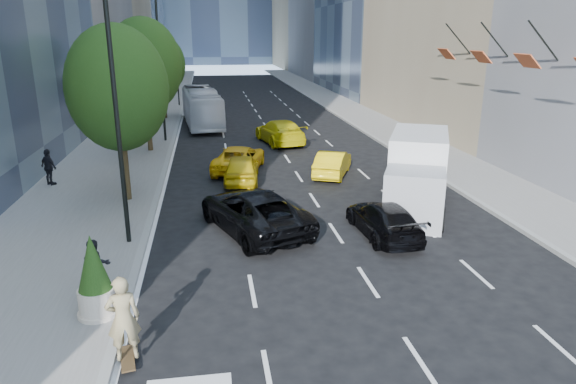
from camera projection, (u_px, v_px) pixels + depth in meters
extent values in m
plane|color=black|center=(336.00, 284.00, 15.32)|extent=(160.00, 160.00, 0.00)
cube|color=slate|center=(142.00, 123.00, 42.28)|extent=(6.00, 120.00, 0.15)
cube|color=slate|center=(364.00, 117.00, 45.08)|extent=(4.00, 120.00, 0.15)
cylinder|color=black|center=(115.00, 98.00, 16.61)|extent=(0.16, 0.16, 10.00)
cylinder|color=black|center=(160.00, 65.00, 33.60)|extent=(0.16, 0.16, 10.00)
cylinder|color=#322613|center=(125.00, 164.00, 22.25)|extent=(0.30, 0.30, 3.15)
ellipsoid|color=#1A3B10|center=(118.00, 88.00, 21.28)|extent=(4.20, 4.20, 5.25)
cylinder|color=#322613|center=(149.00, 123.00, 31.65)|extent=(0.30, 0.30, 3.38)
ellipsoid|color=#1A3B10|center=(144.00, 65.00, 30.61)|extent=(4.50, 4.50, 5.62)
cylinder|color=#322613|center=(164.00, 101.00, 43.98)|extent=(0.30, 0.30, 2.93)
ellipsoid|color=#1A3B10|center=(162.00, 64.00, 43.08)|extent=(3.90, 3.90, 4.88)
cylinder|color=black|center=(178.00, 79.00, 51.31)|extent=(0.14, 0.14, 5.20)
imported|color=black|center=(177.00, 63.00, 50.83)|extent=(2.48, 0.53, 1.00)
cylinder|color=black|center=(543.00, 41.00, 22.48)|extent=(1.75, 0.08, 1.75)
cube|color=#B34D29|center=(527.00, 61.00, 22.63)|extent=(0.64, 1.30, 0.64)
cylinder|color=black|center=(495.00, 40.00, 26.25)|extent=(1.75, 0.08, 1.75)
cube|color=#B34D29|center=(481.00, 57.00, 26.41)|extent=(0.64, 1.30, 0.64)
cylinder|color=black|center=(458.00, 39.00, 30.02)|extent=(1.75, 0.08, 1.75)
cube|color=#B34D29|center=(446.00, 54.00, 30.18)|extent=(0.64, 1.30, 0.64)
imported|color=#8A7C56|center=(124.00, 324.00, 11.37)|extent=(0.81, 0.61, 2.02)
imported|color=black|center=(254.00, 211.00, 19.25)|extent=(4.47, 6.26, 1.58)
imported|color=black|center=(384.00, 219.00, 18.82)|extent=(2.03, 4.46, 1.27)
imported|color=gold|center=(242.00, 168.00, 25.67)|extent=(2.10, 4.27, 1.40)
imported|color=#DEBA0B|center=(333.00, 163.00, 26.82)|extent=(2.90, 4.25, 1.33)
imported|color=#EFB50C|center=(239.00, 158.00, 27.70)|extent=(3.41, 5.35, 1.38)
imported|color=#D5C50B|center=(280.00, 132.00, 34.60)|extent=(3.21, 5.85, 1.61)
imported|color=silver|center=(202.00, 107.00, 41.27)|extent=(3.43, 10.75, 2.94)
cube|color=silver|center=(418.00, 162.00, 22.47)|extent=(3.94, 4.98, 2.60)
cube|color=gray|center=(414.00, 198.00, 19.67)|extent=(2.81, 2.67, 2.21)
cylinder|color=black|center=(385.00, 215.00, 19.76)|extent=(0.71, 1.01, 0.96)
cylinder|color=black|center=(440.00, 220.00, 19.24)|extent=(0.71, 1.01, 0.96)
cylinder|color=black|center=(396.00, 179.00, 24.53)|extent=(0.71, 1.01, 0.96)
cylinder|color=black|center=(439.00, 182.00, 24.01)|extent=(0.71, 1.01, 0.96)
imported|color=black|center=(96.00, 267.00, 14.22)|extent=(0.98, 0.90, 1.62)
imported|color=black|center=(49.00, 167.00, 24.55)|extent=(1.07, 0.99, 1.76)
cylinder|color=beige|center=(97.00, 302.00, 13.28)|extent=(0.93, 0.93, 0.74)
cone|color=#1A3B10|center=(92.00, 262.00, 12.95)|extent=(0.84, 0.84, 1.49)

